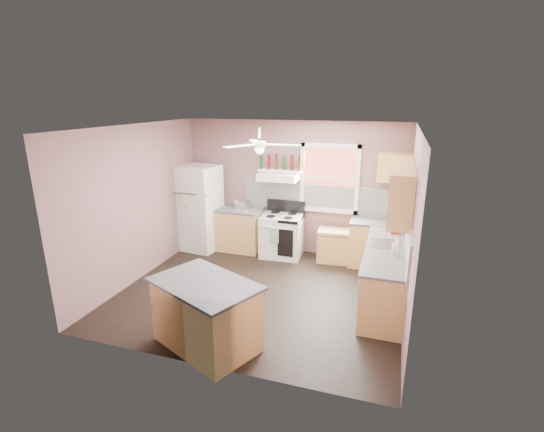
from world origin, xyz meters
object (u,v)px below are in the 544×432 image
(island, at_px, (206,316))
(stove, at_px, (282,236))
(refrigerator, at_px, (200,208))
(cart, at_px, (334,246))
(toaster, at_px, (242,205))

(island, bearing_deg, stove, 113.52)
(refrigerator, height_order, cart, refrigerator)
(toaster, distance_m, island, 3.47)
(toaster, relative_size, island, 0.22)
(refrigerator, height_order, toaster, refrigerator)
(cart, bearing_deg, stove, 178.49)
(cart, bearing_deg, toaster, 174.56)
(refrigerator, distance_m, cart, 2.89)
(stove, height_order, island, same)
(refrigerator, xyz_separation_m, stove, (1.76, 0.11, -0.46))
(toaster, xyz_separation_m, island, (0.83, -3.32, -0.56))
(toaster, bearing_deg, refrigerator, -146.03)
(toaster, distance_m, cart, 2.07)
(toaster, height_order, island, toaster)
(refrigerator, distance_m, island, 3.59)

